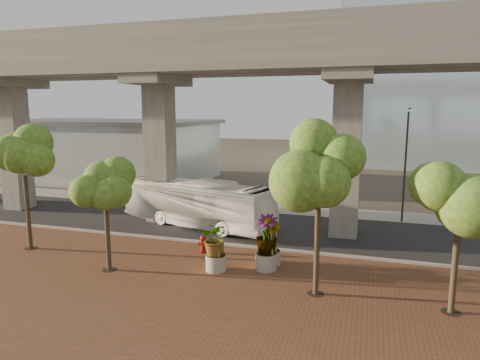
% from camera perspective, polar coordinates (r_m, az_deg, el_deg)
% --- Properties ---
extents(ground, '(160.00, 160.00, 0.00)m').
position_cam_1_polar(ground, '(25.67, -0.32, -7.49)').
color(ground, '#363127').
rests_on(ground, ground).
extents(brick_plaza, '(70.00, 13.00, 0.06)m').
position_cam_1_polar(brick_plaza, '(18.65, -7.94, -14.22)').
color(brick_plaza, brown).
rests_on(brick_plaza, ground).
extents(asphalt_road, '(90.00, 8.00, 0.04)m').
position_cam_1_polar(asphalt_road, '(27.51, 0.93, -6.29)').
color(asphalt_road, black).
rests_on(asphalt_road, ground).
extents(curb_strip, '(70.00, 0.25, 0.16)m').
position_cam_1_polar(curb_strip, '(23.84, -1.78, -8.65)').
color(curb_strip, gray).
rests_on(curb_strip, ground).
extents(far_sidewalk, '(90.00, 3.00, 0.06)m').
position_cam_1_polar(far_sidewalk, '(32.65, 3.63, -3.75)').
color(far_sidewalk, gray).
rests_on(far_sidewalk, ground).
extents(transit_viaduct, '(72.00, 5.60, 12.40)m').
position_cam_1_polar(transit_viaduct, '(26.47, 0.98, 9.03)').
color(transit_viaduct, gray).
rests_on(transit_viaduct, ground).
extents(station_pavilion, '(23.00, 13.00, 6.30)m').
position_cam_1_polar(station_pavilion, '(48.18, -17.61, 3.96)').
color(station_pavilion, '#B0C1C9').
rests_on(station_pavilion, ground).
extents(transit_bus, '(10.96, 5.36, 2.98)m').
position_cam_1_polar(transit_bus, '(27.59, -5.79, -3.14)').
color(transit_bus, white).
rests_on(transit_bus, ground).
extents(fire_hydrant, '(0.49, 0.44, 0.98)m').
position_cam_1_polar(fire_hydrant, '(22.66, -4.93, -8.46)').
color(fire_hydrant, maroon).
rests_on(fire_hydrant, ground).
extents(planter_front, '(2.12, 2.12, 2.33)m').
position_cam_1_polar(planter_front, '(19.91, -3.25, -8.14)').
color(planter_front, gray).
rests_on(planter_front, ground).
extents(planter_right, '(2.45, 2.45, 2.62)m').
position_cam_1_polar(planter_right, '(20.00, 3.54, -7.55)').
color(planter_right, gray).
rests_on(planter_right, ground).
extents(planter_left, '(1.98, 1.98, 2.18)m').
position_cam_1_polar(planter_left, '(20.71, 4.22, -7.71)').
color(planter_left, gray).
rests_on(planter_left, ground).
extents(street_tree_far_west, '(3.22, 3.22, 6.40)m').
position_cam_1_polar(street_tree_far_west, '(24.96, -26.91, 2.64)').
color(street_tree_far_west, '#413425').
rests_on(street_tree_far_west, ground).
extents(street_tree_near_west, '(3.15, 3.15, 5.53)m').
position_cam_1_polar(street_tree_near_west, '(20.26, -17.56, -0.54)').
color(street_tree_near_west, '#413425').
rests_on(street_tree_near_west, ground).
extents(street_tree_near_east, '(4.03, 4.03, 7.05)m').
position_cam_1_polar(street_tree_near_east, '(16.83, 10.54, 1.63)').
color(street_tree_near_east, '#413425').
rests_on(street_tree_near_east, ground).
extents(street_tree_far_east, '(3.49, 3.49, 5.98)m').
position_cam_1_polar(street_tree_far_east, '(17.00, 27.35, -2.02)').
color(street_tree_far_east, '#413425').
rests_on(street_tree_far_east, ground).
extents(streetlamp_west, '(0.39, 1.14, 7.88)m').
position_cam_1_polar(streetlamp_west, '(34.72, -9.92, 4.57)').
color(streetlamp_west, '#2D2E32').
rests_on(streetlamp_west, ground).
extents(streetlamp_east, '(0.37, 1.09, 7.52)m').
position_cam_1_polar(streetlamp_east, '(29.78, 21.25, 2.86)').
color(streetlamp_east, '#2F2E33').
rests_on(streetlamp_east, ground).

